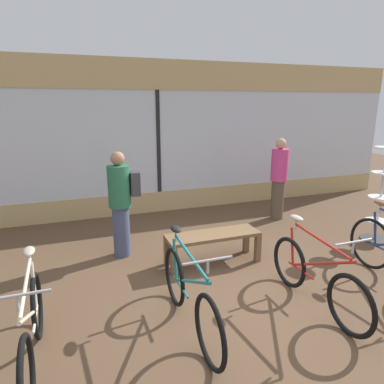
{
  "coord_description": "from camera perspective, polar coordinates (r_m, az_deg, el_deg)",
  "views": [
    {
      "loc": [
        -1.81,
        -3.5,
        2.33
      ],
      "look_at": [
        0.0,
        1.49,
        0.95
      ],
      "focal_mm": 32.0,
      "sensor_mm": 36.0,
      "label": 1
    }
  ],
  "objects": [
    {
      "name": "ground_plane",
      "position": [
        4.58,
        6.63,
        -16.12
      ],
      "size": [
        24.0,
        24.0,
        0.0
      ],
      "primitive_type": "plane",
      "color": "brown"
    },
    {
      "name": "shop_back_wall",
      "position": [
        7.36,
        -5.69,
        9.1
      ],
      "size": [
        12.0,
        0.08,
        3.2
      ],
      "color": "tan",
      "rests_on": "ground_plane"
    },
    {
      "name": "bicycle_far_left",
      "position": [
        3.55,
        -25.07,
        -20.32
      ],
      "size": [
        0.46,
        1.71,
        1.02
      ],
      "color": "black",
      "rests_on": "ground_plane"
    },
    {
      "name": "bicycle_left",
      "position": [
        3.72,
        -0.5,
        -16.95
      ],
      "size": [
        0.46,
        1.76,
        1.03
      ],
      "color": "black",
      "rests_on": "ground_plane"
    },
    {
      "name": "bicycle_right",
      "position": [
        4.34,
        19.88,
        -13.24
      ],
      "size": [
        0.46,
        1.7,
        1.01
      ],
      "color": "black",
      "rests_on": "ground_plane"
    },
    {
      "name": "accessory_rack",
      "position": [
        6.68,
        28.84,
        -1.33
      ],
      "size": [
        0.48,
        0.48,
        1.72
      ],
      "color": "#333333",
      "rests_on": "ground_plane"
    },
    {
      "name": "display_bench",
      "position": [
        5.12,
        3.51,
        -7.81
      ],
      "size": [
        1.4,
        0.44,
        0.47
      ],
      "color": "brown",
      "rests_on": "ground_plane"
    },
    {
      "name": "customer_near_rack",
      "position": [
        7.15,
        14.26,
        2.36
      ],
      "size": [
        0.35,
        0.35,
        1.66
      ],
      "color": "brown",
      "rests_on": "ground_plane"
    },
    {
      "name": "customer_by_window",
      "position": [
        5.32,
        -11.71,
        -1.5
      ],
      "size": [
        0.5,
        0.36,
        1.64
      ],
      "color": "#424C6B",
      "rests_on": "ground_plane"
    }
  ]
}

